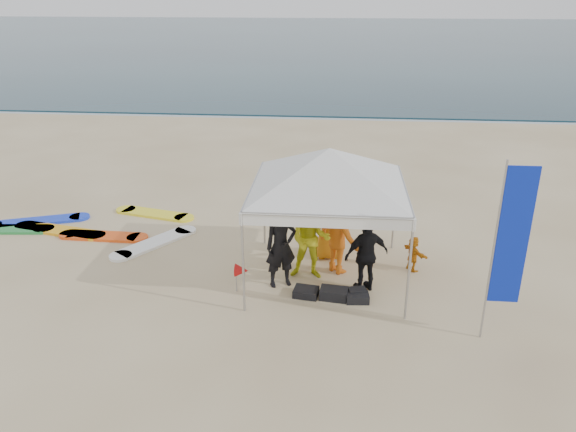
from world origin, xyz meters
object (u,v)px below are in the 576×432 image
(person_orange_b, at_px, (329,224))
(surfboard_spread, at_px, (85,229))
(person_orange_a, at_px, (339,234))
(marker_pennant, at_px, (242,271))
(person_seated, at_px, (413,254))
(person_black_b, at_px, (367,255))
(person_black_a, at_px, (281,246))
(person_yellow, at_px, (310,240))
(canopy_tent, at_px, (330,149))
(feather_flag, at_px, (510,239))

(person_orange_b, relative_size, surfboard_spread, 0.30)
(person_orange_a, bearing_deg, marker_pennant, 72.21)
(person_seated, bearing_deg, person_orange_a, 64.21)
(person_orange_a, relative_size, person_black_b, 1.13)
(person_black_a, relative_size, marker_pennant, 2.88)
(person_black_a, height_order, person_seated, person_black_a)
(person_yellow, bearing_deg, person_orange_a, 28.49)
(person_orange_a, distance_m, marker_pennant, 2.33)
(person_seated, relative_size, surfboard_spread, 0.14)
(person_black_b, xyz_separation_m, canopy_tent, (-0.83, 0.52, 2.10))
(marker_pennant, bearing_deg, surfboard_spread, 149.02)
(person_black_a, height_order, feather_flag, feather_flag)
(feather_flag, relative_size, marker_pennant, 5.32)
(person_seated, bearing_deg, surfboard_spread, 46.99)
(person_orange_b, height_order, canopy_tent, canopy_tent)
(person_seated, height_order, feather_flag, feather_flag)
(person_black_b, distance_m, person_seated, 1.53)
(person_seated, bearing_deg, canopy_tent, 70.71)
(person_black_a, bearing_deg, feather_flag, -45.32)
(surfboard_spread, bearing_deg, canopy_tent, -17.08)
(person_orange_a, distance_m, person_black_b, 0.97)
(person_black_b, relative_size, feather_flag, 0.48)
(person_yellow, bearing_deg, canopy_tent, 11.16)
(person_yellow, bearing_deg, person_seated, 14.19)
(person_orange_b, bearing_deg, canopy_tent, 84.05)
(person_black_a, relative_size, person_black_b, 1.12)
(person_yellow, xyz_separation_m, marker_pennant, (-1.38, -0.77, -0.41))
(person_orange_b, distance_m, person_seated, 2.02)
(person_black_a, distance_m, feather_flag, 4.53)
(canopy_tent, height_order, surfboard_spread, canopy_tent)
(person_yellow, bearing_deg, surfboard_spread, 162.70)
(person_black_b, relative_size, person_seated, 2.00)
(feather_flag, bearing_deg, canopy_tent, 146.51)
(person_orange_b, distance_m, marker_pennant, 2.53)
(person_seated, xyz_separation_m, feather_flag, (1.21, -2.54, 1.59))
(person_yellow, distance_m, person_orange_b, 1.07)
(person_orange_b, bearing_deg, person_black_b, 114.58)
(person_seated, xyz_separation_m, marker_pennant, (-3.67, -1.30, 0.08))
(person_seated, distance_m, surfboard_spread, 8.49)
(person_seated, bearing_deg, person_yellow, 70.15)
(marker_pennant, height_order, surfboard_spread, marker_pennant)
(person_orange_a, distance_m, canopy_tent, 2.03)
(person_yellow, distance_m, marker_pennant, 1.64)
(person_orange_a, height_order, person_seated, person_orange_a)
(canopy_tent, distance_m, marker_pennant, 3.10)
(person_black_a, relative_size, canopy_tent, 0.41)
(person_orange_b, height_order, surfboard_spread, person_orange_b)
(surfboard_spread, bearing_deg, person_yellow, -18.55)
(feather_flag, bearing_deg, person_orange_b, 135.93)
(person_black_a, distance_m, person_yellow, 0.72)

